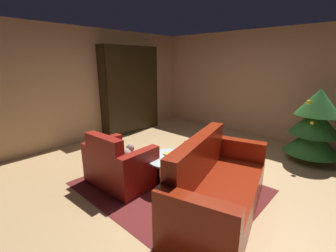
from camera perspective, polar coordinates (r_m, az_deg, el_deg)
name	(u,v)px	position (r m, az deg, el deg)	size (l,w,h in m)	color
ground_plane	(187,176)	(3.95, 4.80, -12.17)	(7.03, 7.03, 0.00)	tan
wall_back	(264,85)	(6.14, 22.59, 9.39)	(5.95, 0.06, 2.59)	tan
wall_left	(90,86)	(5.80, -18.78, 9.45)	(0.06, 5.98, 2.59)	tan
area_rug	(169,187)	(3.63, 0.29, -14.78)	(2.54, 2.05, 0.01)	maroon
bookshelf_unit	(134,90)	(6.25, -8.44, 8.78)	(0.32, 1.66, 2.22)	black
armchair_red	(119,166)	(3.67, -12.06, -9.58)	(1.04, 0.74, 0.84)	maroon
couch_red	(217,190)	(2.97, 11.96, -15.31)	(1.23, 2.01, 0.97)	maroon
coffee_table	(171,160)	(3.54, 0.81, -8.33)	(0.75, 0.75, 0.44)	black
book_stack_on_table	(172,157)	(3.45, 0.88, -7.57)	(0.23, 0.14, 0.08)	#3B854E
bottle_on_table	(185,151)	(3.49, 4.22, -6.19)	(0.07, 0.07, 0.27)	maroon
decorated_tree	(315,125)	(5.05, 32.58, 0.28)	(0.96, 0.96, 1.39)	brown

